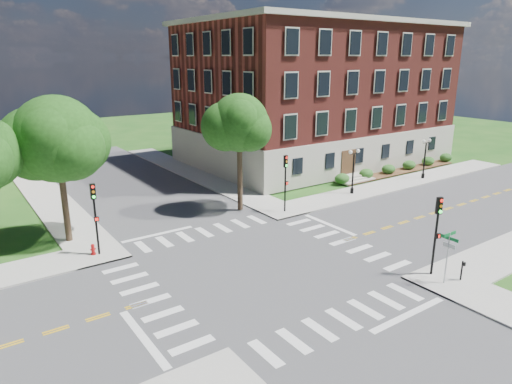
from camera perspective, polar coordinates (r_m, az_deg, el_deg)
ground at (r=28.81m, az=0.49°, el=-9.38°), size 160.00×160.00×0.00m
road_ew at (r=28.81m, az=0.49°, el=-9.37°), size 90.00×12.00×0.01m
road_ns at (r=28.81m, az=0.49°, el=-9.37°), size 12.00×90.00×0.01m
sidewalk_ne at (r=49.13m, az=4.72°, el=1.66°), size 34.00×34.00×0.12m
crosswalk_east at (r=33.14m, az=10.75°, el=-6.11°), size 2.20×10.20×0.02m
stop_bar_east at (r=36.17m, az=9.16°, el=-4.08°), size 0.40×5.50×0.00m
main_building at (r=58.32m, az=7.38°, el=12.18°), size 30.60×22.40×16.50m
shrub_row at (r=54.26m, az=17.38°, el=2.32°), size 18.00×2.00×1.30m
tree_c at (r=33.25m, az=-23.62°, el=6.04°), size 5.83×5.83×10.14m
tree_d at (r=37.33m, az=-2.09°, el=8.58°), size 4.74×4.74×9.74m
traffic_signal_se at (r=28.49m, az=21.68°, el=-3.96°), size 0.38×0.45×4.80m
traffic_signal_ne at (r=37.63m, az=3.71°, el=2.00°), size 0.36×0.41×4.80m
traffic_signal_nw at (r=30.97m, az=-19.51°, el=-2.13°), size 0.32×0.36×4.80m
twin_lamp_west at (r=43.85m, az=12.06°, el=2.86°), size 1.36×0.36×4.23m
twin_lamp_east at (r=51.64m, az=20.36°, el=4.22°), size 1.36×0.36×4.23m
street_sign_pole at (r=27.96m, az=22.91°, el=-6.42°), size 1.10×1.10×3.10m
push_button_post at (r=29.25m, az=24.36°, el=-8.81°), size 0.14×0.21×1.20m
fire_hydrant at (r=31.95m, az=-19.70°, el=-6.80°), size 0.35×0.35×0.75m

